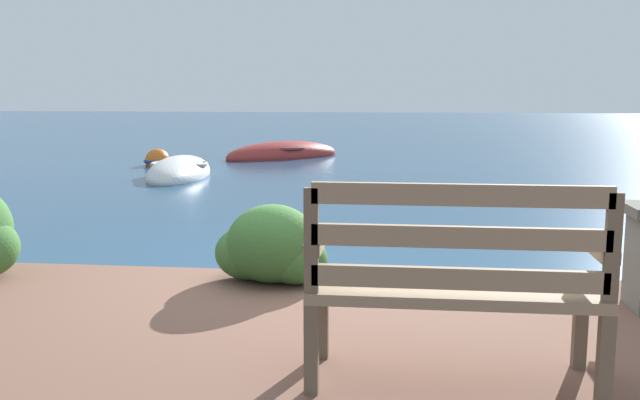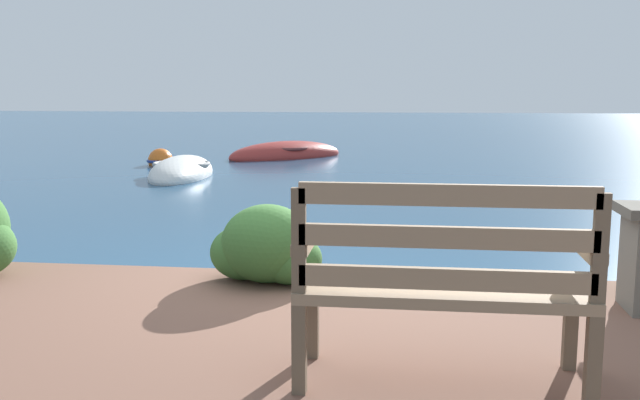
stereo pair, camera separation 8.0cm
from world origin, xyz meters
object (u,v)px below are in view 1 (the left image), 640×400
at_px(rowboat_mid, 283,155).
at_px(mooring_buoy, 158,161).
at_px(park_bench, 454,280).
at_px(rowboat_nearest, 179,173).

height_order(rowboat_mid, mooring_buoy, rowboat_mid).
relative_size(park_bench, rowboat_nearest, 0.51).
relative_size(park_bench, mooring_buoy, 2.36).
xyz_separation_m(park_bench, rowboat_mid, (-2.85, 12.47, -0.65)).
bearing_deg(mooring_buoy, park_bench, -64.48).
bearing_deg(rowboat_nearest, park_bench, -159.97).
distance_m(park_bench, rowboat_nearest, 9.80).
xyz_separation_m(park_bench, rowboat_nearest, (-4.07, 8.89, -0.65)).
bearing_deg(rowboat_nearest, rowboat_mid, -23.49).
bearing_deg(mooring_buoy, rowboat_mid, 40.08).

